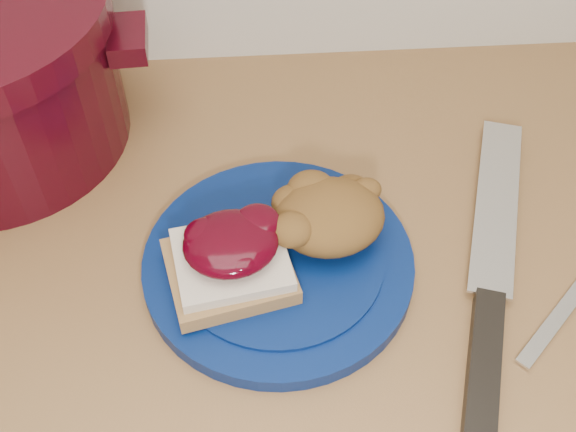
{
  "coord_description": "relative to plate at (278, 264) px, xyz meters",
  "views": [
    {
      "loc": [
        0.0,
        1.11,
        1.43
      ],
      "look_at": [
        0.03,
        1.51,
        0.95
      ],
      "focal_mm": 45.0,
      "sensor_mm": 36.0,
      "label": 1
    }
  ],
  "objects": [
    {
      "name": "chef_knife",
      "position": [
        0.17,
        -0.07,
        0.0
      ],
      "size": [
        0.14,
        0.35,
        0.02
      ],
      "rotation": [
        0.0,
        0.0,
        1.26
      ],
      "color": "black",
      "rests_on": "wood_countertop"
    },
    {
      "name": "plate",
      "position": [
        0.0,
        0.0,
        0.0
      ],
      "size": [
        0.27,
        0.27,
        0.02
      ],
      "primitive_type": "cylinder",
      "rotation": [
        0.0,
        0.0,
        0.12
      ],
      "color": "#051950",
      "rests_on": "wood_countertop"
    },
    {
      "name": "butter_knife",
      "position": [
        0.25,
        -0.05,
        -0.0
      ],
      "size": [
        0.13,
        0.13,
        0.0
      ],
      "primitive_type": "cube",
      "rotation": [
        0.0,
        0.0,
        0.78
      ],
      "color": "silver",
      "rests_on": "wood_countertop"
    },
    {
      "name": "stuffing_mound",
      "position": [
        0.05,
        0.02,
        0.04
      ],
      "size": [
        0.11,
        0.1,
        0.05
      ],
      "primitive_type": "ellipsoid",
      "rotation": [
        0.0,
        0.0,
        0.12
      ],
      "color": "brown",
      "rests_on": "plate"
    },
    {
      "name": "sandwich",
      "position": [
        -0.04,
        -0.02,
        0.03
      ],
      "size": [
        0.12,
        0.11,
        0.05
      ],
      "rotation": [
        0.0,
        0.0,
        0.12
      ],
      "color": "olive",
      "rests_on": "plate"
    }
  ]
}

